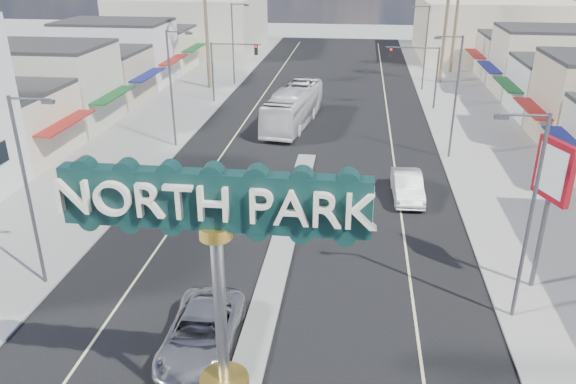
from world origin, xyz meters
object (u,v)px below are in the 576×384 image
(streetlight_l_mid, at_px, (173,84))
(bank_pylon_sign, at_px, (552,179))
(traffic_signal_right, at_px, (418,65))
(gateway_sign, at_px, (219,285))
(car_parked_right, at_px, (407,186))
(streetlight_r_far, at_px, (424,44))
(traffic_signal_left, at_px, (230,61))
(streetlight_r_mid, at_px, (454,92))
(streetlight_l_near, at_px, (30,185))
(city_bus, at_px, (293,107))
(streetlight_l_far, at_px, (234,40))
(streetlight_r_near, at_px, (527,210))
(suv_left, at_px, (201,333))

(streetlight_l_mid, height_order, bank_pylon_sign, streetlight_l_mid)
(traffic_signal_right, relative_size, streetlight_l_mid, 0.67)
(gateway_sign, distance_m, car_parked_right, 21.93)
(gateway_sign, xyz_separation_m, streetlight_r_far, (10.43, 50.02, -0.86))
(traffic_signal_left, relative_size, streetlight_r_mid, 0.67)
(traffic_signal_right, distance_m, streetlight_r_mid, 14.07)
(streetlight_l_near, xyz_separation_m, car_parked_right, (17.39, 12.13, -4.25))
(city_bus, bearing_deg, streetlight_l_far, 127.20)
(traffic_signal_right, bearing_deg, streetlight_r_mid, -84.90)
(streetlight_l_mid, relative_size, streetlight_l_far, 1.00)
(streetlight_l_near, height_order, bank_pylon_sign, streetlight_l_near)
(streetlight_l_near, height_order, streetlight_r_near, same)
(gateway_sign, relative_size, streetlight_l_near, 1.02)
(bank_pylon_sign, bearing_deg, city_bus, 99.26)
(streetlight_l_far, bearing_deg, streetlight_r_far, 0.00)
(traffic_signal_right, distance_m, streetlight_r_near, 34.03)
(gateway_sign, xyz_separation_m, streetlight_r_near, (10.43, 8.02, -0.86))
(gateway_sign, distance_m, streetlight_l_mid, 29.91)
(city_bus, bearing_deg, traffic_signal_right, 39.60)
(streetlight_l_near, height_order, car_parked_right, streetlight_l_near)
(streetlight_l_mid, height_order, suv_left, streetlight_l_mid)
(gateway_sign, height_order, streetlight_l_mid, gateway_sign)
(traffic_signal_right, relative_size, suv_left, 1.04)
(suv_left, bearing_deg, traffic_signal_left, 98.99)
(streetlight_l_mid, bearing_deg, streetlight_r_near, -43.79)
(traffic_signal_left, height_order, streetlight_l_near, streetlight_l_near)
(city_bus, bearing_deg, traffic_signal_left, 143.75)
(streetlight_r_far, distance_m, city_bus, 19.74)
(traffic_signal_left, distance_m, city_bus, 10.33)
(streetlight_r_mid, bearing_deg, streetlight_r_near, -90.00)
(gateway_sign, xyz_separation_m, suv_left, (-2.00, 4.29, -5.13))
(streetlight_l_far, bearing_deg, suv_left, -79.55)
(bank_pylon_sign, bearing_deg, suv_left, -176.56)
(traffic_signal_left, distance_m, car_parked_right, 27.40)
(streetlight_l_mid, height_order, streetlight_r_far, same)
(streetlight_l_mid, bearing_deg, traffic_signal_left, 84.90)
(bank_pylon_sign, bearing_deg, traffic_signal_right, 74.67)
(gateway_sign, height_order, traffic_signal_right, gateway_sign)
(traffic_signal_right, xyz_separation_m, suv_left, (-11.18, -37.72, -3.47))
(streetlight_r_far, height_order, car_parked_right, streetlight_r_far)
(suv_left, distance_m, car_parked_right, 18.22)
(streetlight_l_near, height_order, streetlight_r_far, same)
(streetlight_l_near, distance_m, streetlight_r_near, 20.87)
(streetlight_r_near, relative_size, bank_pylon_sign, 1.28)
(traffic_signal_left, xyz_separation_m, streetlight_l_mid, (-1.25, -13.99, 0.79))
(traffic_signal_right, height_order, streetlight_l_near, streetlight_l_near)
(streetlight_r_near, bearing_deg, streetlight_l_near, 180.00)
(streetlight_r_mid, xyz_separation_m, car_parked_right, (-3.47, -7.87, -4.25))
(streetlight_l_near, relative_size, streetlight_l_far, 1.00)
(gateway_sign, bearing_deg, streetlight_r_mid, 69.58)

